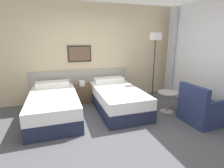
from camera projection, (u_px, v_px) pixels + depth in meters
The scene contains 8 objects.
ground_plane at pixel (115, 133), 3.33m from camera, with size 16.00×16.00×0.00m, color #47474C.
wall_headboard at pixel (90, 55), 4.96m from camera, with size 10.00×0.10×2.70m.
bed_near_door at pixel (54, 105), 3.95m from camera, with size 1.04×1.97×0.67m.
bed_near_window at pixel (117, 98), 4.40m from camera, with size 1.04×1.97×0.67m.
nightstand at pixel (83, 94), 4.87m from camera, with size 0.47×0.36×0.63m.
floor_lamp at pixel (155, 44), 4.91m from camera, with size 0.24×0.24×1.90m.
side_table at pixel (168, 98), 4.21m from camera, with size 0.50×0.50×0.50m.
armchair at pixel (203, 110), 3.71m from camera, with size 0.82×0.76×0.84m.
Camera 1 is at (-0.97, -2.82, 1.74)m, focal length 28.00 mm.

